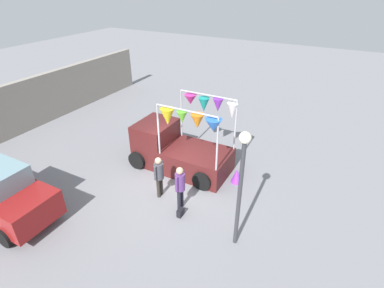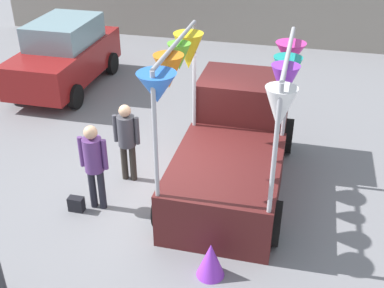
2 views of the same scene
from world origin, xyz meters
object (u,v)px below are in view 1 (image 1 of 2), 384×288
object	(u,v)px
vendor_truck	(176,147)
handbag	(180,212)
person_customer	(180,184)
street_lamp	(241,176)
folded_kite_bundle_violet	(237,176)
person_vendor	(159,173)

from	to	relation	value
vendor_truck	handbag	distance (m)	3.21
vendor_truck	person_customer	xyz separation A→B (m)	(-2.26, -1.50, 0.10)
person_customer	street_lamp	xyz separation A→B (m)	(-0.56, -2.25, 1.47)
handbag	folded_kite_bundle_violet	distance (m)	2.88
folded_kite_bundle_violet	person_vendor	bearing A→B (deg)	134.14
person_customer	street_lamp	distance (m)	2.75
handbag	street_lamp	bearing A→B (deg)	-95.82
person_customer	handbag	size ratio (longest dim) A/B	6.03
street_lamp	folded_kite_bundle_violet	xyz separation A→B (m)	(2.91, 1.07, -2.19)
person_vendor	handbag	bearing A→B (deg)	-115.68
handbag	street_lamp	xyz separation A→B (m)	(-0.21, -2.05, 2.35)
street_lamp	folded_kite_bundle_violet	world-z (taller)	street_lamp
vendor_truck	person_vendor	size ratio (longest dim) A/B	2.52
person_vendor	folded_kite_bundle_violet	distance (m)	3.13
person_customer	person_vendor	xyz separation A→B (m)	(0.23, 1.01, -0.03)
folded_kite_bundle_violet	street_lamp	bearing A→B (deg)	-159.78
person_customer	person_vendor	size ratio (longest dim) A/B	1.03
street_lamp	handbag	bearing A→B (deg)	84.18
person_customer	street_lamp	world-z (taller)	street_lamp
vendor_truck	person_customer	distance (m)	2.71
vendor_truck	folded_kite_bundle_violet	world-z (taller)	vendor_truck
person_customer	vendor_truck	bearing A→B (deg)	33.67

